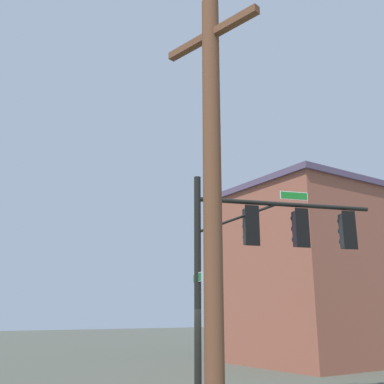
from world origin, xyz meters
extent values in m
cylinder|color=black|center=(0.00, 0.00, 3.18)|extent=(0.20, 0.20, 6.36)
cylinder|color=black|center=(2.71, -0.93, 5.67)|extent=(5.46, 1.99, 0.14)
cylinder|color=black|center=(1.22, -0.42, 5.17)|extent=(2.49, 0.92, 1.07)
cube|color=black|center=(1.55, -0.53, 4.92)|extent=(0.41, 0.44, 1.10)
cube|color=black|center=(1.49, -0.72, 4.92)|extent=(0.43, 0.17, 1.22)
sphere|color=maroon|center=(1.61, -0.34, 5.26)|extent=(0.22, 0.22, 0.22)
cylinder|color=black|center=(1.63, -0.28, 5.31)|extent=(0.26, 0.20, 0.23)
sphere|color=#855607|center=(1.61, -0.34, 4.92)|extent=(0.22, 0.22, 0.22)
cylinder|color=black|center=(1.63, -0.28, 4.97)|extent=(0.26, 0.20, 0.23)
sphere|color=#20FF59|center=(1.61, -0.34, 4.58)|extent=(0.22, 0.22, 0.22)
cylinder|color=black|center=(1.63, -0.28, 4.63)|extent=(0.26, 0.20, 0.23)
cube|color=black|center=(3.09, -1.06, 4.92)|extent=(0.41, 0.44, 1.10)
cube|color=black|center=(3.03, -1.25, 4.92)|extent=(0.43, 0.17, 1.22)
sphere|color=maroon|center=(3.15, -0.87, 5.26)|extent=(0.22, 0.22, 0.22)
cylinder|color=black|center=(3.17, -0.81, 5.31)|extent=(0.26, 0.20, 0.23)
sphere|color=#855607|center=(3.15, -0.87, 4.92)|extent=(0.22, 0.22, 0.22)
cylinder|color=black|center=(3.17, -0.81, 4.97)|extent=(0.26, 0.20, 0.23)
sphere|color=#20FF59|center=(3.15, -0.87, 4.58)|extent=(0.22, 0.22, 0.22)
cylinder|color=black|center=(3.17, -0.81, 4.63)|extent=(0.26, 0.20, 0.23)
cube|color=black|center=(4.64, -1.59, 4.92)|extent=(0.43, 0.45, 1.10)
cube|color=black|center=(4.57, -1.78, 4.92)|extent=(0.42, 0.20, 1.22)
sphere|color=maroon|center=(4.71, -1.41, 5.26)|extent=(0.22, 0.22, 0.22)
cylinder|color=black|center=(4.74, -1.35, 5.31)|extent=(0.27, 0.22, 0.23)
sphere|color=#855607|center=(4.71, -1.41, 4.92)|extent=(0.22, 0.22, 0.22)
cylinder|color=black|center=(4.74, -1.35, 4.97)|extent=(0.27, 0.22, 0.23)
sphere|color=#20FF59|center=(4.71, -1.41, 4.58)|extent=(0.22, 0.22, 0.22)
cylinder|color=black|center=(4.74, -1.35, 4.63)|extent=(0.27, 0.22, 0.23)
cube|color=white|center=(2.98, -1.02, 5.97)|extent=(0.90, 0.32, 0.26)
cube|color=#1B7A27|center=(2.98, -1.02, 5.97)|extent=(0.86, 0.32, 0.22)
cube|color=white|center=(0.00, 0.00, 3.37)|extent=(0.32, 0.90, 0.26)
cube|color=#206735|center=(0.00, 0.00, 3.37)|extent=(0.32, 0.86, 0.22)
cylinder|color=brown|center=(-3.63, -5.84, 3.59)|extent=(0.26, 0.26, 7.17)
cube|color=brown|center=(-3.63, -5.84, 6.57)|extent=(0.51, 1.78, 0.12)
cube|color=brown|center=(10.89, 5.50, 4.25)|extent=(7.47, 6.59, 8.49)
cube|color=#52445E|center=(10.89, 5.50, 8.64)|extent=(7.77, 6.89, 0.30)
cube|color=#A5B7C6|center=(13.53, 8.81, 6.23)|extent=(0.90, 0.04, 1.20)
cube|color=#A5B7C6|center=(12.34, 8.81, 6.24)|extent=(0.90, 0.04, 1.20)
cube|color=#A5B7C6|center=(10.03, 8.81, 3.72)|extent=(0.90, 0.04, 1.20)
cube|color=#A5B7C6|center=(11.49, 8.81, 6.98)|extent=(0.90, 0.04, 1.20)
camera|label=1|loc=(-7.21, -10.86, 2.38)|focal=42.32mm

